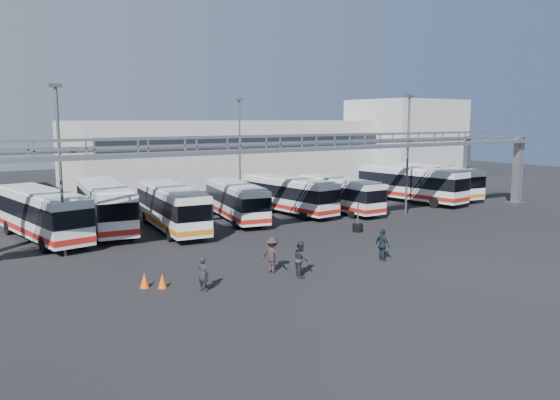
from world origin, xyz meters
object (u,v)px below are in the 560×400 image
bus_3 (172,206)px  bus_8 (411,183)px  light_pole_mid (408,148)px  tire_stack (358,227)px  pedestrian_d (383,245)px  cone_right (162,281)px  bus_1 (42,213)px  light_pole_left (60,161)px  cone_left (145,280)px  pedestrian_a (203,274)px  pedestrian_c (272,255)px  bus_6 (338,193)px  pedestrian_b (301,259)px  bus_2 (105,205)px  light_pole_back (240,144)px  bus_9 (437,180)px  bus_4 (236,200)px  bus_5 (288,194)px

bus_3 → bus_8: size_ratio=0.95×
light_pole_mid → tire_stack: bearing=-158.7°
pedestrian_d → cone_right: bearing=80.9°
bus_1 → cone_right: 14.89m
light_pole_left → cone_left: size_ratio=13.41×
light_pole_left → pedestrian_d: bearing=-37.0°
pedestrian_a → pedestrian_c: (4.50, 0.89, 0.12)m
pedestrian_a → light_pole_mid: bearing=-89.4°
bus_6 → pedestrian_c: 20.23m
light_pole_left → tire_stack: (19.52, -4.30, -5.37)m
bus_8 → cone_right: bearing=-163.3°
bus_3 → bus_6: (15.57, -0.30, -0.16)m
pedestrian_b → bus_2: bearing=33.4°
pedestrian_c → pedestrian_d: 6.81m
light_pole_back → cone_right: (-17.48, -23.22, -5.36)m
pedestrian_a → cone_right: size_ratio=2.31×
bus_6 → pedestrian_c: size_ratio=5.22×
pedestrian_d → light_pole_mid: bearing=-50.4°
pedestrian_b → pedestrian_d: 5.81m
light_pole_left → bus_2: 8.48m
bus_9 → pedestrian_a: bearing=-148.6°
cone_right → bus_1: bearing=100.9°
bus_9 → bus_3: bearing=-170.7°
pedestrian_c → cone_right: (-5.96, 0.65, -0.60)m
bus_3 → bus_8: (25.31, 0.19, 0.10)m
bus_4 → bus_5: 5.40m
pedestrian_d → cone_right: pedestrian_d is taller
light_pole_left → light_pole_mid: size_ratio=1.00×
light_pole_mid → cone_left: bearing=-163.6°
light_pole_mid → bus_5: light_pole_mid is taller
light_pole_back → cone_left: size_ratio=13.41×
bus_1 → bus_4: (14.59, -0.71, -0.21)m
cone_right → tire_stack: (17.00, 4.92, -0.01)m
bus_9 → cone_right: size_ratio=15.33×
bus_6 → cone_left: bus_6 is taller
pedestrian_d → bus_9: bearing=-54.9°
light_pole_left → bus_5: size_ratio=0.96×
bus_5 → cone_right: (-17.18, -14.16, -1.39)m
bus_5 → bus_6: 4.51m
pedestrian_b → pedestrian_c: (-0.83, 1.46, 0.03)m
light_pole_mid → pedestrian_d: size_ratio=5.46×
pedestrian_a → pedestrian_b: size_ratio=0.90×
bus_5 → pedestrian_b: 19.32m
pedestrian_a → cone_right: 2.18m
bus_1 → bus_2: 4.63m
light_pole_back → cone_left: bearing=-128.7°
pedestrian_c → cone_left: (-6.68, 1.17, -0.58)m
bus_3 → bus_9: (30.00, 0.94, 0.00)m
pedestrian_a → pedestrian_b: bearing=-117.6°
bus_6 → pedestrian_a: 24.34m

